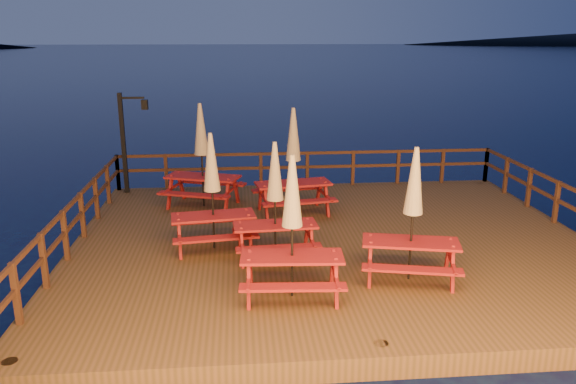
% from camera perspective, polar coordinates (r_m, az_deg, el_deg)
% --- Properties ---
extents(ground, '(500.00, 500.00, 0.00)m').
position_cam_1_polar(ground, '(13.42, 4.48, -6.41)').
color(ground, black).
rests_on(ground, ground).
extents(deck, '(12.00, 10.00, 0.40)m').
position_cam_1_polar(deck, '(13.34, 4.50, -5.61)').
color(deck, '#483417').
rests_on(deck, ground).
extents(deck_piles, '(11.44, 9.44, 1.40)m').
position_cam_1_polar(deck_piles, '(13.53, 4.46, -7.58)').
color(deck_piles, '#3C2013').
rests_on(deck_piles, ground).
extents(railing, '(11.80, 9.75, 1.10)m').
position_cam_1_polar(railing, '(14.70, 3.44, 0.42)').
color(railing, '#3C2013').
rests_on(railing, deck).
extents(lamp_post, '(0.85, 0.18, 3.00)m').
position_cam_1_polar(lamp_post, '(17.33, -15.94, 5.70)').
color(lamp_post, black).
rests_on(lamp_post, deck).
extents(picnic_table_0, '(2.21, 1.92, 2.83)m').
position_cam_1_polar(picnic_table_0, '(14.73, 0.54, 3.30)').
color(picnic_table_0, maroon).
rests_on(picnic_table_0, deck).
extents(picnic_table_1, '(2.14, 1.90, 2.64)m').
position_cam_1_polar(picnic_table_1, '(10.96, 12.55, -2.06)').
color(picnic_table_1, maroon).
rests_on(picnic_table_1, deck).
extents(picnic_table_2, '(2.44, 2.22, 2.87)m').
position_cam_1_polar(picnic_table_2, '(15.54, -8.76, 3.86)').
color(picnic_table_2, maroon).
rests_on(picnic_table_2, deck).
extents(picnic_table_3, '(1.85, 1.56, 2.53)m').
position_cam_1_polar(picnic_table_3, '(11.78, -1.32, -0.71)').
color(picnic_table_3, maroon).
rests_on(picnic_table_3, deck).
extents(picnic_table_4, '(1.96, 1.65, 2.66)m').
position_cam_1_polar(picnic_table_4, '(9.99, 0.42, -3.38)').
color(picnic_table_4, maroon).
rests_on(picnic_table_4, deck).
extents(picnic_table_5, '(2.01, 1.73, 2.62)m').
position_cam_1_polar(picnic_table_5, '(12.39, -7.70, 0.21)').
color(picnic_table_5, maroon).
rests_on(picnic_table_5, deck).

